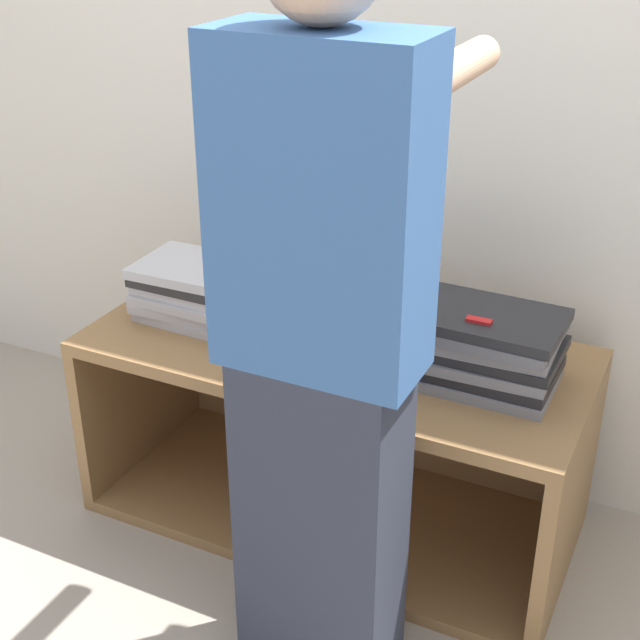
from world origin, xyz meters
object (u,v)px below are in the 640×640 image
object	(u,v)px
laptop_stack_left	(206,292)
person	(323,347)
laptop_stack_right	(482,346)
laptop_open	(343,321)

from	to	relation	value
laptop_stack_left	person	distance (m)	0.80
laptop_stack_right	person	distance (m)	0.56
laptop_open	laptop_stack_right	bearing A→B (deg)	-7.77
laptop_stack_right	laptop_stack_left	bearing A→B (deg)	179.96
laptop_stack_left	laptop_stack_right	bearing A→B (deg)	-0.04
laptop_open	person	world-z (taller)	person
laptop_open	laptop_stack_left	size ratio (longest dim) A/B	0.95
laptop_open	person	distance (m)	0.62
laptop_stack_left	laptop_open	bearing A→B (deg)	7.65
laptop_stack_right	person	xyz separation A→B (m)	(-0.19, -0.49, 0.19)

